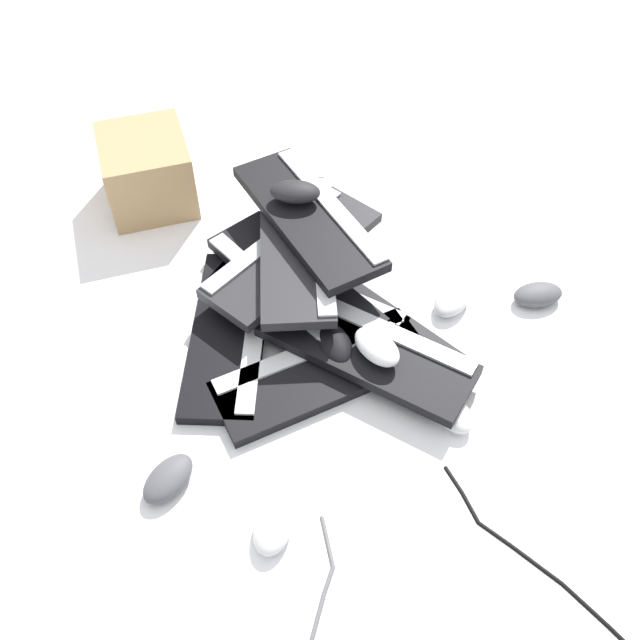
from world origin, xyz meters
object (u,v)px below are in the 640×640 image
object	(u,v)px
keyboard_8	(309,216)
mouse_6	(335,343)
mouse_3	(538,295)
mouse_0	(451,411)
keyboard_0	(305,303)
mouse_4	(168,479)
keyboard_7	(297,247)
cardboard_box	(147,171)
mouse_1	(273,525)
mouse_7	(295,192)
keyboard_1	(230,332)
mouse_5	(452,300)
mouse_2	(377,347)
keyboard_6	(293,253)
keyboard_2	(322,372)
keyboard_4	(293,281)
keyboard_5	(367,349)
keyboard_3	(372,331)

from	to	relation	value
keyboard_8	mouse_6	distance (m)	0.30
mouse_3	mouse_0	bearing A→B (deg)	-140.24
keyboard_0	mouse_4	xyz separation A→B (m)	(-0.43, 0.23, 0.01)
keyboard_7	cardboard_box	xyz separation A→B (m)	(0.27, 0.38, -0.02)
keyboard_0	mouse_1	xyz separation A→B (m)	(-0.51, 0.03, 0.01)
mouse_3	mouse_7	distance (m)	0.58
keyboard_1	keyboard_7	world-z (taller)	keyboard_7
mouse_3	mouse_5	xyz separation A→B (m)	(-0.02, 0.19, 0.00)
mouse_4	mouse_6	bearing A→B (deg)	167.55
mouse_5	mouse_1	bearing A→B (deg)	-0.61
mouse_2	mouse_5	xyz separation A→B (m)	(0.18, -0.17, -0.06)
keyboard_7	keyboard_8	world-z (taller)	keyboard_8
keyboard_6	keyboard_1	bearing A→B (deg)	145.27
mouse_4	mouse_5	distance (m)	0.70
keyboard_1	keyboard_2	world-z (taller)	same
mouse_5	cardboard_box	world-z (taller)	cardboard_box
mouse_0	keyboard_8	bearing A→B (deg)	2.74
keyboard_0	mouse_4	size ratio (longest dim) A/B	4.16
mouse_3	mouse_7	size ratio (longest dim) A/B	1.00
keyboard_2	mouse_1	xyz separation A→B (m)	(-0.33, 0.08, 0.01)
mouse_1	mouse_7	bearing A→B (deg)	-170.74
mouse_1	mouse_4	distance (m)	0.21
keyboard_0	keyboard_4	distance (m)	0.05
keyboard_5	mouse_5	size ratio (longest dim) A/B	4.16
mouse_6	mouse_7	distance (m)	0.35
mouse_0	keyboard_7	bearing A→B (deg)	9.77
keyboard_6	mouse_1	world-z (taller)	keyboard_6
mouse_3	keyboard_1	bearing A→B (deg)	175.47
keyboard_6	mouse_2	world-z (taller)	mouse_2
keyboard_3	mouse_1	world-z (taller)	mouse_1
mouse_3	keyboard_2	bearing A→B (deg)	-169.79
keyboard_2	keyboard_5	xyz separation A→B (m)	(0.04, -0.09, 0.03)
keyboard_4	mouse_7	xyz separation A→B (m)	(0.15, -0.00, 0.13)
keyboard_2	keyboard_8	world-z (taller)	keyboard_8
keyboard_2	keyboard_8	bearing A→B (deg)	6.54
mouse_5	cardboard_box	bearing A→B (deg)	-81.96
mouse_6	cardboard_box	xyz separation A→B (m)	(0.49, 0.46, 0.04)
keyboard_2	mouse_7	distance (m)	0.41
keyboard_1	mouse_2	distance (m)	0.32
keyboard_5	mouse_1	distance (m)	0.40
keyboard_0	mouse_4	bearing A→B (deg)	152.01
mouse_7	keyboard_3	bearing A→B (deg)	127.55
keyboard_7	mouse_1	bearing A→B (deg)	178.59
mouse_7	keyboard_5	bearing A→B (deg)	119.60
keyboard_0	cardboard_box	xyz separation A→B (m)	(0.35, 0.39, 0.07)
keyboard_1	keyboard_6	distance (m)	0.23
mouse_1	mouse_5	xyz separation A→B (m)	(0.52, -0.35, 0.00)
keyboard_5	mouse_1	world-z (taller)	keyboard_5
keyboard_6	keyboard_7	distance (m)	0.03
keyboard_3	keyboard_4	bearing A→B (deg)	57.30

